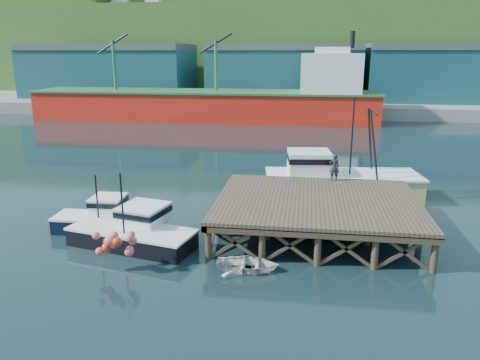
% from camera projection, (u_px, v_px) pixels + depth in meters
% --- Properties ---
extents(ground, '(300.00, 300.00, 0.00)m').
position_uv_depth(ground, '(227.00, 227.00, 29.35)').
color(ground, black).
rests_on(ground, ground).
extents(wharf, '(12.00, 10.00, 2.62)m').
position_uv_depth(wharf, '(317.00, 203.00, 27.91)').
color(wharf, brown).
rests_on(wharf, ground).
extents(far_quay, '(160.00, 40.00, 2.00)m').
position_uv_depth(far_quay, '(285.00, 101.00, 95.92)').
color(far_quay, gray).
rests_on(far_quay, ground).
extents(warehouse_left, '(32.00, 16.00, 9.00)m').
position_uv_depth(warehouse_left, '(111.00, 74.00, 94.54)').
color(warehouse_left, '#1B4D5A').
rests_on(warehouse_left, far_quay).
extents(warehouse_mid, '(28.00, 16.00, 9.00)m').
position_uv_depth(warehouse_mid, '(284.00, 75.00, 89.70)').
color(warehouse_mid, '#1B4D5A').
rests_on(warehouse_mid, far_quay).
extents(warehouse_right, '(30.00, 16.00, 9.00)m').
position_uv_depth(warehouse_right, '(448.00, 76.00, 85.56)').
color(warehouse_right, '#1B4D5A').
rests_on(warehouse_right, far_quay).
extents(cargo_ship, '(55.50, 10.00, 13.75)m').
position_uv_depth(cargo_ship, '(226.00, 99.00, 75.48)').
color(cargo_ship, red).
rests_on(cargo_ship, ground).
extents(hillside, '(220.00, 50.00, 22.00)m').
position_uv_depth(hillside, '(292.00, 51.00, 121.93)').
color(hillside, '#2D511E').
rests_on(hillside, ground).
extents(boat_navy, '(5.99, 3.25, 3.70)m').
position_uv_depth(boat_navy, '(104.00, 218.00, 28.85)').
color(boat_navy, black).
rests_on(boat_navy, ground).
extents(boat_black, '(7.61, 6.31, 4.45)m').
position_uv_depth(boat_black, '(135.00, 231.00, 26.53)').
color(boat_black, black).
rests_on(boat_black, ground).
extents(trawler, '(11.69, 5.35, 7.56)m').
position_uv_depth(trawler, '(339.00, 179.00, 34.72)').
color(trawler, beige).
rests_on(trawler, ground).
extents(dinghy, '(3.24, 2.33, 0.66)m').
position_uv_depth(dinghy, '(247.00, 264.00, 23.45)').
color(dinghy, silver).
rests_on(dinghy, ground).
extents(dockworker, '(0.72, 0.51, 1.85)m').
position_uv_depth(dockworker, '(334.00, 167.00, 31.83)').
color(dockworker, black).
rests_on(dockworker, wharf).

